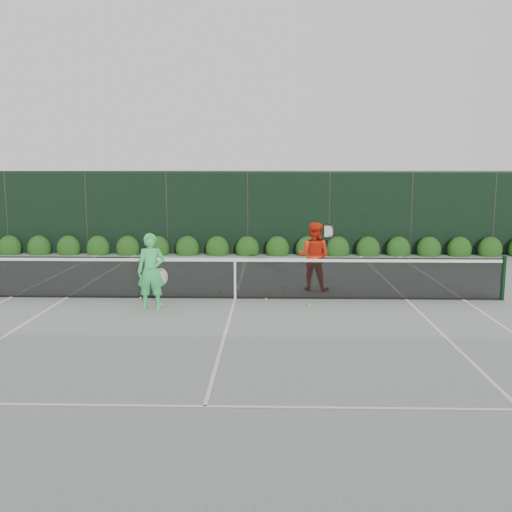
{
  "coord_description": "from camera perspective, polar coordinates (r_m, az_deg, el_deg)",
  "views": [
    {
      "loc": [
        0.86,
        -13.48,
        3.07
      ],
      "look_at": [
        0.5,
        0.3,
        1.0
      ],
      "focal_mm": 40.0,
      "sensor_mm": 36.0,
      "label": 1
    }
  ],
  "objects": [
    {
      "name": "hedge_row",
      "position": [
        20.84,
        -0.87,
        0.73
      ],
      "size": [
        31.66,
        0.65,
        0.94
      ],
      "color": "#123C10",
      "rests_on": "ground"
    },
    {
      "name": "tennis_net",
      "position": [
        13.75,
        -2.21,
        -2.11
      ],
      "size": [
        12.9,
        0.1,
        1.07
      ],
      "color": "black",
      "rests_on": "ground"
    },
    {
      "name": "ground",
      "position": [
        13.85,
        -2.1,
        -4.27
      ],
      "size": [
        80.0,
        80.0,
        0.0
      ],
      "primitive_type": "plane",
      "color": "gray",
      "rests_on": "ground"
    },
    {
      "name": "court_lines",
      "position": [
        13.85,
        -2.1,
        -4.25
      ],
      "size": [
        11.03,
        23.83,
        0.01
      ],
      "color": "white",
      "rests_on": "ground"
    },
    {
      "name": "tennis_balls",
      "position": [
        13.91,
        -2.45,
        -4.08
      ],
      "size": [
        4.07,
        2.09,
        0.07
      ],
      "color": "#AFE132",
      "rests_on": "ground"
    },
    {
      "name": "player_woman",
      "position": [
        12.91,
        -10.44,
        -1.51
      ],
      "size": [
        0.67,
        0.43,
        1.7
      ],
      "rotation": [
        0.0,
        0.0,
        0.04
      ],
      "color": "#3FD767",
      "rests_on": "ground"
    },
    {
      "name": "windscreen_fence",
      "position": [
        10.91,
        -3.03,
        0.33
      ],
      "size": [
        32.0,
        21.07,
        3.06
      ],
      "color": "black",
      "rests_on": "ground"
    },
    {
      "name": "player_man",
      "position": [
        14.76,
        5.81,
        -0.01
      ],
      "size": [
        1.04,
        0.93,
        1.77
      ],
      "rotation": [
        0.0,
        0.0,
        2.78
      ],
      "color": "red",
      "rests_on": "ground"
    }
  ]
}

